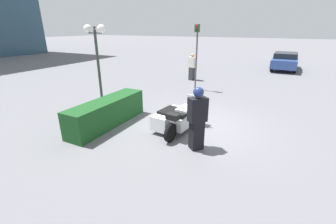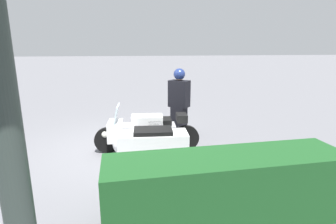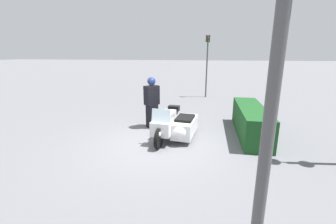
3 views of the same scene
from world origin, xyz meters
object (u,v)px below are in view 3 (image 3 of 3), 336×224
at_px(police_motorcycle, 176,125).
at_px(traffic_light_far, 207,58).
at_px(officer_rider, 152,101).
at_px(traffic_light_near, 269,115).
at_px(hedge_bush_curbside, 250,121).

distance_m(police_motorcycle, traffic_light_far, 7.78).
distance_m(police_motorcycle, officer_rider, 1.57).
bearing_deg(police_motorcycle, officer_rider, -127.58).
bearing_deg(police_motorcycle, traffic_light_near, 20.78).
bearing_deg(traffic_light_far, traffic_light_near, 5.99).
bearing_deg(traffic_light_near, police_motorcycle, 17.51).
height_order(hedge_bush_curbside, traffic_light_near, traffic_light_near).
relative_size(police_motorcycle, traffic_light_near, 0.69).
relative_size(hedge_bush_curbside, traffic_light_far, 0.90).
relative_size(police_motorcycle, traffic_light_far, 0.66).
bearing_deg(hedge_bush_curbside, officer_rider, -92.48).
bearing_deg(police_motorcycle, traffic_light_far, 179.70).
distance_m(hedge_bush_curbside, traffic_light_far, 7.08).
bearing_deg(traffic_light_near, hedge_bush_curbside, -6.98).
height_order(officer_rider, hedge_bush_curbside, officer_rider).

